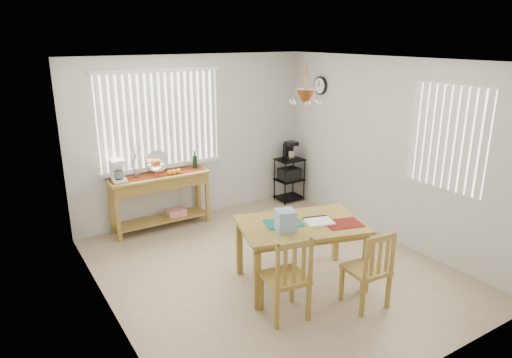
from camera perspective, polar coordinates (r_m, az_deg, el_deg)
ground at (r=5.98m, az=2.02°, el=-11.20°), size 4.00×4.50×0.01m
room_shell at (r=5.39m, az=2.15°, el=4.89°), size 4.20×4.70×2.70m
sideboard at (r=7.10m, az=-11.84°, el=-1.16°), size 1.52×0.43×0.85m
sideboard_items at (r=6.93m, az=-13.97°, el=1.27°), size 1.44×0.36×0.65m
wire_cart at (r=8.20m, az=4.19°, el=0.44°), size 0.46×0.37×0.78m
cart_items at (r=8.09m, az=4.23°, el=3.55°), size 0.18×0.22×0.32m
dining_table at (r=5.42m, az=5.67°, el=-6.37°), size 1.64×1.28×0.77m
table_items at (r=5.20m, az=4.79°, el=-5.26°), size 1.08×0.80×0.25m
chair_left at (r=4.85m, az=3.88°, el=-12.27°), size 0.49×0.49×0.94m
chair_right at (r=5.18m, az=13.90°, el=-10.95°), size 0.45×0.45×0.90m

